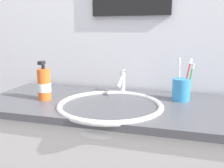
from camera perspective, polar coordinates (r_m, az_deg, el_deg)
The scene contains 8 objects.
tiled_wall_back at distance 1.38m, azimuth 4.60°, elevation 11.34°, with size 2.49×0.04×2.40m, color silver.
sink_basin at distance 1.09m, azimuth -0.43°, elevation -7.40°, with size 0.47×0.47×0.13m.
faucet at distance 1.27m, azimuth 2.39°, elevation 0.51°, with size 0.02×0.15×0.12m.
toothbrush_cup at distance 1.18m, azimuth 16.01°, elevation -1.29°, with size 0.08×0.08×0.10m, color #338CCC.
toothbrush_red at distance 1.18m, azimuth 17.34°, elevation 1.73°, with size 0.04×0.02×0.19m.
toothbrush_white at distance 1.20m, azimuth 15.60°, elevation 2.01°, with size 0.02×0.02×0.19m.
toothbrush_green at distance 1.16m, azimuth 17.94°, elevation 1.02°, with size 0.03×0.02×0.17m.
soap_dispenser at distance 1.19m, azimuth -15.73°, elevation -0.14°, with size 0.06×0.06×0.19m.
Camera 1 is at (0.27, -1.04, 1.22)m, focal length 38.70 mm.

